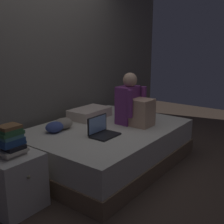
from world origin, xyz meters
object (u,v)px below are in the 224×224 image
(laptop, at_px, (102,131))
(pillow, at_px, (90,113))
(clothes_pile, at_px, (60,125))
(nightstand, at_px, (14,182))
(bed, at_px, (106,145))
(book_stack, at_px, (12,141))
(person_sitting, at_px, (134,105))

(laptop, xyz_separation_m, pillow, (0.49, 0.62, 0.01))
(laptop, height_order, clothes_pile, laptop)
(nightstand, distance_m, pillow, 1.58)
(pillow, height_order, clothes_pile, clothes_pile)
(bed, relative_size, book_stack, 7.19)
(person_sitting, relative_size, book_stack, 2.35)
(nightstand, relative_size, laptop, 1.65)
(nightstand, relative_size, pillow, 0.94)
(book_stack, bearing_deg, clothes_pile, 21.20)
(person_sitting, xyz_separation_m, book_stack, (-1.61, 0.23, -0.07))
(bed, xyz_separation_m, person_sitting, (0.31, -0.20, 0.49))
(pillow, xyz_separation_m, book_stack, (-1.50, -0.42, 0.12))
(nightstand, relative_size, book_stack, 1.89)
(laptop, bearing_deg, person_sitting, -3.35)
(nightstand, bearing_deg, book_stack, -89.10)
(bed, bearing_deg, laptop, -149.85)
(laptop, height_order, book_stack, book_stack)
(book_stack, bearing_deg, person_sitting, -8.19)
(pillow, bearing_deg, book_stack, -164.34)
(laptop, bearing_deg, pillow, 51.68)
(clothes_pile, bearing_deg, person_sitting, -37.43)
(bed, height_order, pillow, pillow)
(laptop, relative_size, clothes_pile, 0.83)
(nightstand, xyz_separation_m, book_stack, (0.00, -0.01, 0.40))
(nightstand, relative_size, clothes_pile, 1.37)
(person_sitting, relative_size, laptop, 2.05)
(person_sitting, height_order, laptop, person_sitting)
(person_sitting, distance_m, laptop, 0.63)
(nightstand, xyz_separation_m, clothes_pile, (0.87, 0.32, 0.27))
(pillow, xyz_separation_m, clothes_pile, (-0.63, -0.08, -0.00))
(nightstand, bearing_deg, pillow, 15.12)
(person_sitting, bearing_deg, bed, 146.67)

